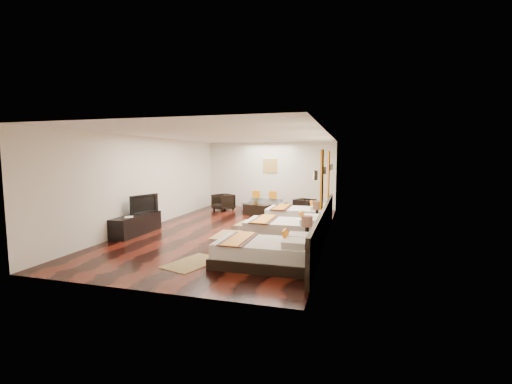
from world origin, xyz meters
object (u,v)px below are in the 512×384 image
(armchair_right, at_px, (305,207))
(armchair_left, at_px, (223,202))
(table_plant, at_px, (256,201))
(bed_mid, at_px, (285,230))
(book, at_px, (124,218))
(bed_far, at_px, (298,215))
(bed_near, at_px, (264,252))
(nightstand_b, at_px, (317,223))
(sofa, at_px, (264,204))
(tv, at_px, (142,204))
(figurine, at_px, (151,205))
(tv_console, at_px, (136,224))
(nightstand_a, at_px, (307,242))
(coffee_table, at_px, (258,210))

(armchair_right, bearing_deg, armchair_left, 110.82)
(armchair_left, bearing_deg, table_plant, 6.34)
(bed_mid, distance_m, book, 4.32)
(bed_far, height_order, armchair_right, bed_far)
(bed_near, bearing_deg, bed_mid, 89.98)
(bed_near, relative_size, nightstand_b, 2.09)
(nightstand_b, distance_m, sofa, 4.47)
(bed_mid, relative_size, armchair_right, 3.02)
(tv, height_order, figurine, tv)
(tv_console, relative_size, sofa, 1.04)
(bed_mid, height_order, book, bed_mid)
(nightstand_b, height_order, table_plant, nightstand_b)
(nightstand_a, xyz_separation_m, table_plant, (-2.52, 4.86, 0.21))
(bed_far, bearing_deg, tv, -148.37)
(figurine, bearing_deg, bed_near, -30.86)
(armchair_right, bearing_deg, bed_near, -154.80)
(nightstand_a, xyz_separation_m, tv_console, (-4.95, 0.90, -0.04))
(figurine, bearing_deg, sofa, 60.01)
(bed_mid, bearing_deg, armchair_right, 90.02)
(bed_near, bearing_deg, sofa, 104.29)
(nightstand_a, xyz_separation_m, figurine, (-4.95, 1.68, 0.40))
(book, bearing_deg, sofa, 66.13)
(coffee_table, bearing_deg, bed_far, -35.36)
(coffee_table, bearing_deg, tv_console, -121.62)
(bed_far, xyz_separation_m, tv_console, (-4.20, -2.78, 0.01))
(sofa, bearing_deg, coffee_table, -84.96)
(bed_mid, xyz_separation_m, book, (-4.20, -0.99, 0.30))
(tv_console, distance_m, armchair_right, 6.11)
(armchair_left, bearing_deg, nightstand_a, -22.64)
(figurine, distance_m, table_plant, 4.00)
(book, bearing_deg, tv, 86.18)
(book, distance_m, table_plant, 5.09)
(figurine, distance_m, armchair_left, 4.02)
(sofa, xyz_separation_m, armchair_left, (-1.65, -0.36, 0.08))
(armchair_left, bearing_deg, book, -67.97)
(bed_near, bearing_deg, armchair_right, 90.00)
(bed_near, bearing_deg, armchair_left, 117.76)
(bed_mid, height_order, tv_console, bed_mid)
(bed_mid, relative_size, tv, 2.12)
(bed_far, bearing_deg, book, -141.80)
(figurine, relative_size, armchair_right, 0.50)
(figurine, relative_size, table_plant, 1.35)
(nightstand_b, bearing_deg, armchair_right, 103.62)
(bed_far, bearing_deg, armchair_right, 90.03)
(tv, bearing_deg, coffee_table, -16.26)
(bed_mid, xyz_separation_m, nightstand_a, (0.75, -1.37, 0.05))
(tv, xyz_separation_m, book, (-0.05, -0.75, -0.27))
(nightstand_a, bearing_deg, bed_near, -132.24)
(bed_near, distance_m, figurine, 4.91)
(bed_near, relative_size, book, 6.68)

